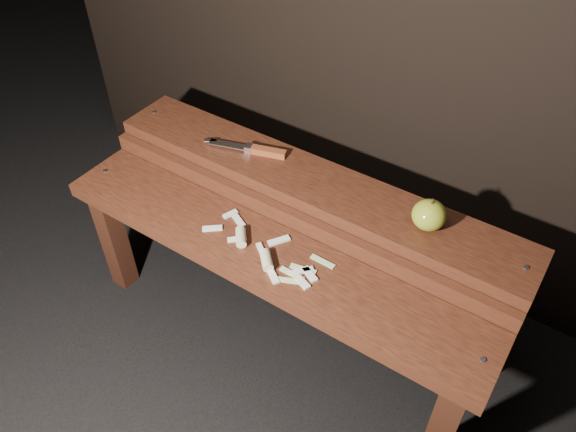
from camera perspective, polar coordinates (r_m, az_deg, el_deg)
The scene contains 6 objects.
ground at distance 1.75m, azimuth -1.12°, elevation -11.94°, with size 60.00×60.00×0.00m, color black.
bench_front_tier at distance 1.44m, azimuth -2.70°, elevation -5.57°, with size 1.20×0.20×0.42m.
bench_rear_tier at distance 1.52m, azimuth 2.21°, elevation 1.29°, with size 1.20×0.21×0.50m.
apple at distance 1.35m, azimuth 14.14°, elevation 0.10°, with size 0.08×0.08×0.09m.
knife at distance 1.55m, azimuth -3.08°, elevation 6.70°, with size 0.24×0.09×0.02m.
apple_scraps at distance 1.38m, azimuth -2.62°, elevation -3.58°, with size 0.35×0.15×0.03m.
Camera 1 is at (0.58, -0.81, 1.44)m, focal length 35.00 mm.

